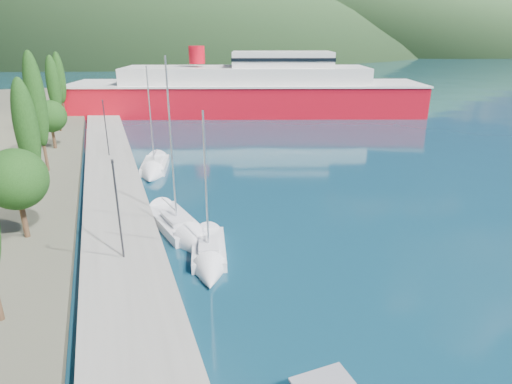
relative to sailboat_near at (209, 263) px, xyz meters
name	(u,v)px	position (x,y,z in m)	size (l,w,h in m)	color
ground	(132,83)	(4.06, 108.71, -0.28)	(1400.00, 1400.00, 0.00)	#0F374B
quay	(114,192)	(-4.94, 14.71, 0.12)	(5.00, 88.00, 0.80)	gray
tree_row	(35,124)	(-10.88, 19.59, 5.72)	(4.00, 64.99, 11.53)	#47301E
lamp_posts	(116,197)	(-4.94, 3.41, 3.80)	(0.15, 44.54, 6.06)	#2D2D33
sailboat_near	(209,263)	(0.00, 0.00, 0.00)	(3.70, 7.47, 10.31)	silver
sailboat_mid	(186,235)	(-0.58, 4.32, 0.03)	(4.09, 9.49, 13.24)	silver
sailboat_far	(153,171)	(-0.92, 20.06, 0.04)	(4.32, 8.26, 11.60)	silver
ferry	(248,92)	(19.75, 50.60, 3.44)	(62.49, 32.58, 12.24)	red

